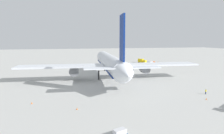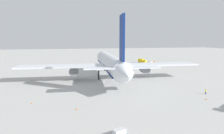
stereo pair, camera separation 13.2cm
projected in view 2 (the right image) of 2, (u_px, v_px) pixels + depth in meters
name	position (u px, v px, depth m)	size (l,w,h in m)	color
ground_plane	(110.00, 78.00, 87.24)	(600.00, 600.00, 0.00)	#B2B2AD
airliner	(110.00, 63.00, 84.95)	(69.44, 79.82, 25.35)	silver
service_truck_0	(142.00, 61.00, 143.66)	(7.04, 5.16, 3.17)	yellow
service_truck_1	(151.00, 63.00, 129.26)	(5.01, 6.33, 3.00)	#BF4C14
baggage_cart_1	(119.00, 132.00, 34.41)	(2.27, 3.45, 1.37)	#26598C
ground_worker_0	(206.00, 92.00, 61.10)	(0.50, 0.50, 1.64)	navy
ground_worker_1	(125.00, 63.00, 136.94)	(0.54, 0.54, 1.68)	black
ground_worker_2	(158.00, 63.00, 139.55)	(0.54, 0.54, 1.70)	#3F3F47
traffic_cone_0	(77.00, 109.00, 47.59)	(0.36, 0.36, 0.55)	orange
traffic_cone_1	(206.00, 99.00, 55.49)	(0.36, 0.36, 0.55)	orange
traffic_cone_2	(43.00, 68.00, 115.82)	(0.36, 0.36, 0.55)	orange
traffic_cone_3	(137.00, 64.00, 134.48)	(0.36, 0.36, 0.55)	orange
traffic_cone_4	(32.00, 103.00, 51.95)	(0.36, 0.36, 0.55)	orange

